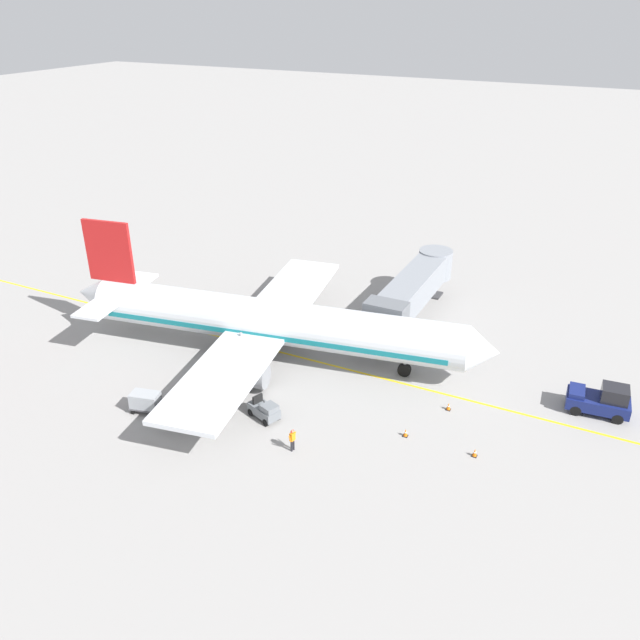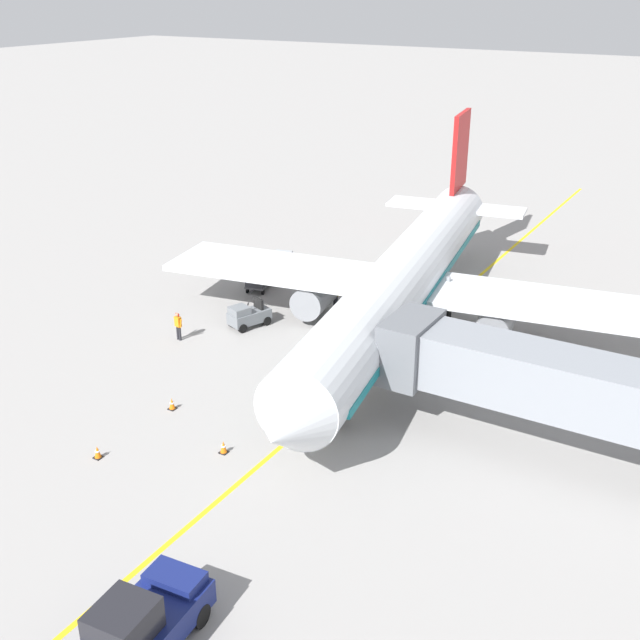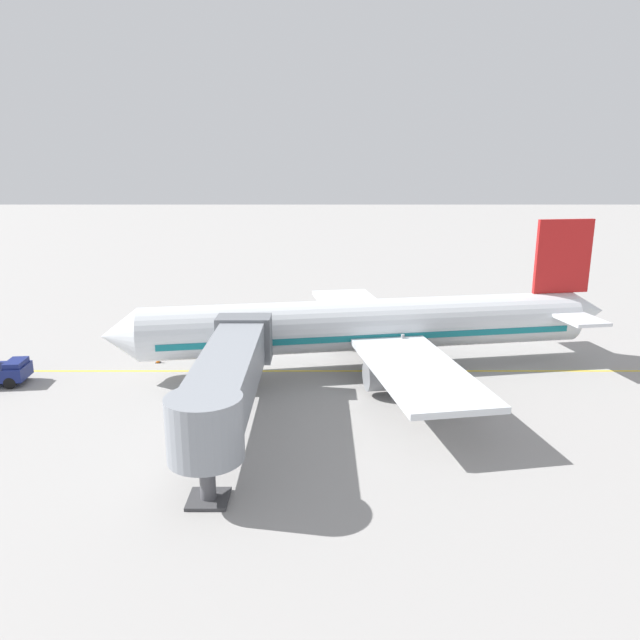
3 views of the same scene
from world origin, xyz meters
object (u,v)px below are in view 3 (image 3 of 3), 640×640
Objects in this scene: safety_cone_nose_left at (135,342)px; safety_cone_nose_right at (158,359)px; ground_crew_loader at (378,336)px; baggage_cart_second_in_train at (405,317)px; baggage_cart_front at (373,318)px; ground_crew_wing_walker at (274,320)px; safety_cone_wing_tip at (194,342)px; jet_bridge at (228,376)px; parked_airliner at (370,326)px; baggage_tug_lead at (314,329)px.

safety_cone_nose_left is 5.46m from safety_cone_nose_right.
baggage_cart_second_in_train is at bearing -26.04° from ground_crew_loader.
baggage_cart_front is at bearing -59.81° from safety_cone_nose_right.
baggage_cart_front is 1.76× the size of ground_crew_loader.
ground_crew_wing_walker is 2.86× the size of safety_cone_wing_tip.
ground_crew_loader is 2.86× the size of safety_cone_nose_left.
baggage_cart_front is at bearing -70.31° from safety_cone_wing_tip.
safety_cone_nose_right is 1.00× the size of safety_cone_wing_tip.
jet_bridge is 9.70× the size of ground_crew_loader.
safety_cone_nose_left is at bearing 89.92° from safety_cone_wing_tip.
parked_airliner is 22.03× the size of ground_crew_wing_walker.
safety_cone_nose_right is at bearing -145.14° from safety_cone_nose_left.
parked_airliner is at bearing -152.83° from baggage_tug_lead.
parked_airliner reaches higher than jet_bridge.
safety_cone_nose_right is (-4.00, 17.00, -0.66)m from ground_crew_loader.
safety_cone_nose_right is at bearing 120.95° from baggage_tug_lead.
safety_cone_nose_right is at bearing 120.19° from baggage_cart_front.
safety_cone_nose_right is (-9.96, 17.12, -0.66)m from baggage_cart_front.
baggage_cart_second_in_train is (11.34, -4.14, -2.24)m from parked_airliner.
ground_crew_loader is (-5.96, 0.12, 0.00)m from baggage_cart_front.
safety_cone_nose_left is 4.90m from safety_cone_wing_tip.
baggage_tug_lead is 1.63× the size of ground_crew_wing_walker.
parked_airliner is 63.11× the size of safety_cone_nose_right.
parked_airliner is 12.50× the size of baggage_cart_front.
baggage_cart_second_in_train reaches higher than safety_cone_nose_left.
parked_airliner is 2.27× the size of jet_bridge.
parked_airliner reaches higher than ground_crew_wing_walker.
parked_airliner reaches higher than baggage_tug_lead.
baggage_cart_front is 1.76× the size of ground_crew_wing_walker.
jet_bridge reaches higher than safety_cone_nose_right.
safety_cone_nose_right is at bearing 30.08° from jet_bridge.
baggage_cart_second_in_train is at bearing -76.08° from safety_cone_nose_left.
baggage_tug_lead is 0.93× the size of baggage_cart_second_in_train.
baggage_cart_front reaches higher than safety_cone_nose_left.
parked_airliner is at bearing 173.75° from baggage_cart_front.
baggage_cart_front is 19.82m from safety_cone_nose_right.
parked_airliner is 12.28m from baggage_cart_second_in_train.
baggage_cart_front and baggage_cart_second_in_train have the same top height.
parked_airliner is at bearing 167.92° from ground_crew_loader.
jet_bridge is 5.93× the size of baggage_tug_lead.
baggage_cart_second_in_train is at bearing -20.04° from parked_airliner.
safety_cone_nose_left is at bearing 88.64° from ground_crew_loader.
safety_cone_nose_left is at bearing 103.92° from baggage_cart_second_in_train.
safety_cone_wing_tip is (5.59, 14.13, -2.90)m from parked_airliner.
baggage_cart_front is (2.93, -5.40, 0.24)m from baggage_tug_lead.
baggage_cart_front is 5.05× the size of safety_cone_nose_right.
safety_cone_nose_left is (-5.74, 23.16, -0.66)m from baggage_cart_second_in_train.
ground_crew_loader is at bearing 153.96° from baggage_cart_second_in_train.
baggage_cart_second_in_train is 1.76× the size of ground_crew_loader.
baggage_cart_second_in_train is 19.16m from safety_cone_wing_tip.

